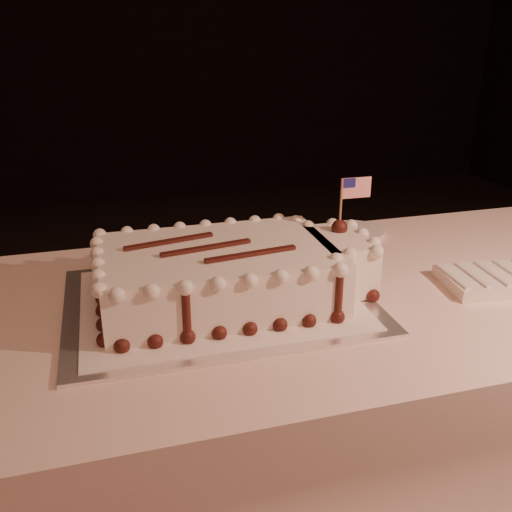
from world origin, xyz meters
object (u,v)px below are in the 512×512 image
object	(u,v)px
sheet_cake	(234,272)
side_plate	(355,232)
cake_board	(219,301)
banquet_table	(266,440)
napkin_stack	(491,280)

from	to	relation	value
sheet_cake	side_plate	xyz separation A→B (m)	(0.42, 0.30, -0.06)
side_plate	cake_board	bearing A→B (deg)	-145.89
banquet_table	side_plate	world-z (taller)	side_plate
sheet_cake	side_plate	world-z (taller)	sheet_cake
banquet_table	sheet_cake	bearing A→B (deg)	176.22
sheet_cake	cake_board	bearing A→B (deg)	179.45
cake_board	sheet_cake	world-z (taller)	sheet_cake
banquet_table	cake_board	bearing A→B (deg)	177.24
cake_board	sheet_cake	xyz separation A→B (m)	(0.03, -0.00, 0.06)
banquet_table	sheet_cake	distance (m)	0.45
banquet_table	side_plate	xyz separation A→B (m)	(0.35, 0.31, 0.38)
napkin_stack	side_plate	xyz separation A→B (m)	(-0.14, 0.39, -0.01)
banquet_table	napkin_stack	xyz separation A→B (m)	(0.49, -0.08, 0.39)
banquet_table	napkin_stack	world-z (taller)	napkin_stack
cake_board	side_plate	distance (m)	0.54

